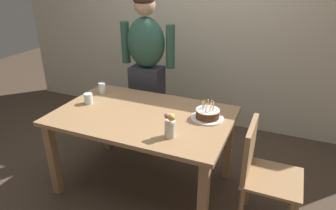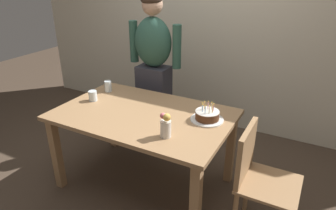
{
  "view_description": "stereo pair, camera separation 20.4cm",
  "coord_description": "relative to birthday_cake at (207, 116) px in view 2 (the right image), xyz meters",
  "views": [
    {
      "loc": [
        1.1,
        -2.04,
        1.87
      ],
      "look_at": [
        0.21,
        0.05,
        0.84
      ],
      "focal_mm": 32.22,
      "sensor_mm": 36.0,
      "label": 1
    },
    {
      "loc": [
        1.28,
        -1.96,
        1.87
      ],
      "look_at": [
        0.21,
        0.05,
        0.84
      ],
      "focal_mm": 32.22,
      "sensor_mm": 36.0,
      "label": 2
    }
  ],
  "objects": [
    {
      "name": "ground_plane",
      "position": [
        -0.53,
        -0.13,
        -0.78
      ],
      "size": [
        10.0,
        10.0,
        0.0
      ],
      "primitive_type": "plane",
      "color": "#47382B"
    },
    {
      "name": "back_wall",
      "position": [
        -0.53,
        1.42,
        0.52
      ],
      "size": [
        5.2,
        0.1,
        2.6
      ],
      "primitive_type": "cube",
      "color": "beige",
      "rests_on": "ground_plane"
    },
    {
      "name": "dining_table",
      "position": [
        -0.53,
        -0.13,
        -0.13
      ],
      "size": [
        1.5,
        0.96,
        0.74
      ],
      "color": "#A37A51",
      "rests_on": "ground_plane"
    },
    {
      "name": "birthday_cake",
      "position": [
        0.0,
        0.0,
        0.0
      ],
      "size": [
        0.27,
        0.27,
        0.15
      ],
      "color": "white",
      "rests_on": "dining_table"
    },
    {
      "name": "water_glass_near",
      "position": [
        -1.11,
        0.13,
        0.02
      ],
      "size": [
        0.07,
        0.07,
        0.11
      ],
      "primitive_type": "cylinder",
      "color": "silver",
      "rests_on": "dining_table"
    },
    {
      "name": "water_glass_far",
      "position": [
        -1.09,
        -0.13,
        0.01
      ],
      "size": [
        0.08,
        0.08,
        0.1
      ],
      "primitive_type": "cylinder",
      "color": "silver",
      "rests_on": "dining_table"
    },
    {
      "name": "flower_vase",
      "position": [
        -0.17,
        -0.39,
        0.06
      ],
      "size": [
        0.08,
        0.08,
        0.2
      ],
      "color": "silver",
      "rests_on": "dining_table"
    },
    {
      "name": "person_man_bearded",
      "position": [
        -0.84,
        0.57,
        0.1
      ],
      "size": [
        0.61,
        0.27,
        1.66
      ],
      "rotation": [
        0.0,
        0.0,
        3.14
      ],
      "color": "#33333D",
      "rests_on": "ground_plane"
    },
    {
      "name": "dining_chair",
      "position": [
        0.49,
        -0.22,
        -0.26
      ],
      "size": [
        0.42,
        0.42,
        0.87
      ],
      "rotation": [
        0.0,
        0.0,
        1.57
      ],
      "color": "#A37A51",
      "rests_on": "ground_plane"
    }
  ]
}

